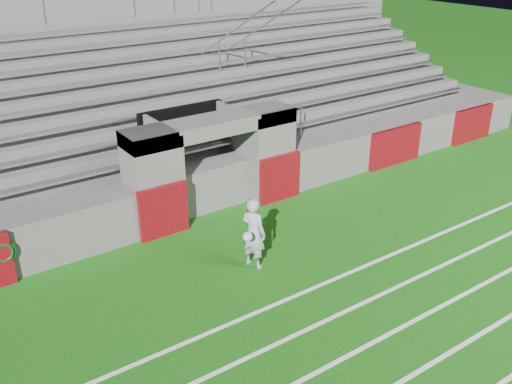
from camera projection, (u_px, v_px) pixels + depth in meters
ground at (294, 264)px, 13.12m from camera, size 90.00×90.00×0.00m
stadium_structure at (142, 117)px, 18.42m from camera, size 26.00×8.48×5.42m
goalkeeper_with_ball at (253, 233)px, 12.71m from camera, size 0.76×0.76×1.70m
hose_coil at (3, 253)px, 12.09m from camera, size 0.60×0.15×0.60m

